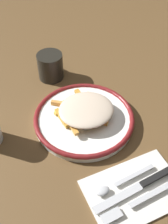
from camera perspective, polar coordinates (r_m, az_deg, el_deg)
ground_plane at (r=0.77m, az=-0.00°, el=-2.02°), size 2.60×2.60×0.00m
plate at (r=0.76m, az=-0.00°, el=-1.34°), size 0.27×0.27×0.03m
fries_heap at (r=0.74m, az=0.22°, el=0.28°), size 0.17×0.17×0.04m
napkin at (r=0.65m, az=10.28°, el=-15.31°), size 0.15×0.22×0.01m
fork at (r=0.63m, az=10.84°, el=-17.45°), size 0.02×0.18×0.01m
knife at (r=0.65m, az=11.74°, el=-14.20°), size 0.03×0.21×0.01m
spoon at (r=0.64m, az=6.43°, el=-14.41°), size 0.02×0.15×0.01m
coffee_mug at (r=0.89m, az=-6.87°, el=9.28°), size 0.11×0.08×0.08m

